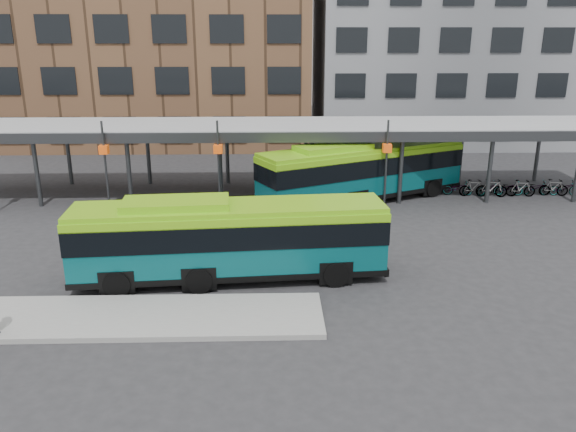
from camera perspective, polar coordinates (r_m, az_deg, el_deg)
The scene contains 8 objects.
ground at distance 21.66m, azimuth -1.17°, elevation -6.58°, with size 120.00×120.00×0.00m, color #28282B.
boarding_island at distance 19.67m, azimuth -17.58°, elevation -9.78°, with size 14.00×3.00×0.18m, color gray.
canopy at distance 33.02m, azimuth -1.50°, elevation 8.90°, with size 40.00×6.53×4.80m.
building_brick at distance 52.76m, azimuth -13.15°, elevation 19.41°, with size 26.00×14.00×22.00m, color brown.
building_grey at distance 54.24m, azimuth 16.52°, elevation 18.04°, with size 24.00×14.00×20.00m, color slate.
bus_front at distance 21.35m, azimuth -6.05°, elevation -2.18°, with size 11.87×3.45×3.23m.
bus_rear at distance 32.01m, azimuth 7.58°, elevation 4.62°, with size 12.28×8.02×3.43m.
bike_rack at distance 35.64m, azimuth 21.73°, elevation 2.66°, with size 8.07×1.32×1.08m.
Camera 1 is at (-0.11, -19.78, 8.83)m, focal length 35.00 mm.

